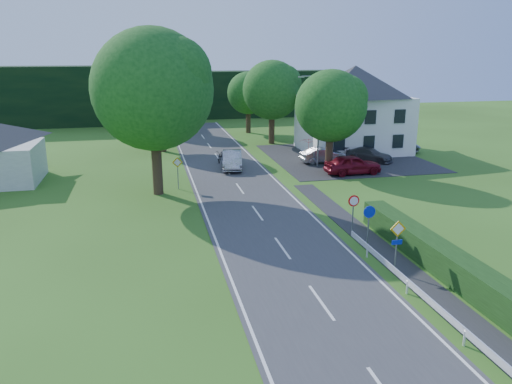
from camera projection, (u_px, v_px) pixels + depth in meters
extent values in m
cube|color=#3B3B3D|center=(251.00, 204.00, 33.61)|extent=(7.00, 80.00, 0.04)
cube|color=#262628|center=(491.00, 341.00, 17.73)|extent=(1.50, 44.00, 0.04)
cube|color=#262628|center=(344.00, 157.00, 48.32)|extent=(14.00, 16.00, 0.04)
cube|color=white|center=(203.00, 207.00, 32.93)|extent=(0.12, 80.00, 0.01)
cube|color=white|center=(297.00, 201.00, 34.28)|extent=(0.12, 80.00, 0.01)
cube|color=black|center=(240.00, 94.00, 77.54)|extent=(30.00, 5.00, 7.00)
cube|color=white|center=(353.00, 124.00, 50.79)|extent=(10.00, 8.00, 5.60)
pyramid|color=#27282D|center=(355.00, 81.00, 49.62)|extent=(10.60, 8.40, 3.00)
cylinder|color=gray|center=(319.00, 122.00, 43.63)|extent=(0.16, 0.16, 8.00)
cylinder|color=gray|center=(311.00, 76.00, 42.40)|extent=(1.70, 0.10, 0.10)
cube|color=gray|center=(301.00, 77.00, 42.22)|extent=(0.50, 0.18, 0.12)
cylinder|color=gray|center=(396.00, 249.00, 22.91)|extent=(0.07, 0.07, 2.40)
cube|color=#D9A00B|center=(398.00, 229.00, 22.61)|extent=(0.78, 0.04, 0.78)
cube|color=white|center=(398.00, 229.00, 22.61)|extent=(0.57, 0.05, 0.57)
cube|color=#0C23B6|center=(397.00, 242.00, 22.79)|extent=(0.50, 0.04, 0.22)
cylinder|color=gray|center=(368.00, 229.00, 25.76)|extent=(0.07, 0.07, 2.20)
cylinder|color=#0C23B6|center=(369.00, 212.00, 25.47)|extent=(0.64, 0.04, 0.64)
cylinder|color=gray|center=(353.00, 217.00, 27.64)|extent=(0.07, 0.07, 2.20)
cylinder|color=red|center=(354.00, 201.00, 27.35)|extent=(0.64, 0.04, 0.64)
cylinder|color=white|center=(354.00, 201.00, 27.33)|extent=(0.48, 0.04, 0.48)
cylinder|color=gray|center=(178.00, 175.00, 37.08)|extent=(0.07, 0.07, 2.20)
cube|color=#D9A00B|center=(177.00, 162.00, 36.79)|extent=(0.78, 0.04, 0.78)
cube|color=white|center=(177.00, 162.00, 36.79)|extent=(0.57, 0.05, 0.57)
imported|color=#A8A7AC|center=(232.00, 160.00, 43.50)|extent=(2.37, 4.91, 1.55)
imported|color=black|center=(221.00, 156.00, 46.34)|extent=(1.43, 2.14, 1.07)
imported|color=maroon|center=(353.00, 164.00, 41.58)|extent=(4.81, 2.07, 1.62)
imported|color=#A4A3A8|center=(323.00, 155.00, 45.84)|extent=(4.27, 1.70, 1.38)
imported|color=#48484C|center=(369.00, 155.00, 46.44)|extent=(4.39, 4.24, 1.26)
imported|color=silver|center=(396.00, 146.00, 50.28)|extent=(5.40, 2.87, 1.45)
imported|color=red|center=(309.00, 147.00, 48.57)|extent=(2.29, 2.32, 1.76)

